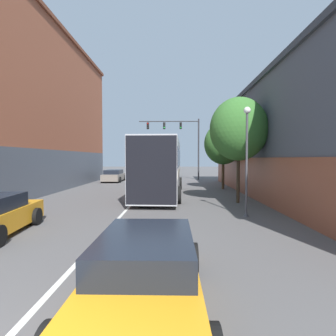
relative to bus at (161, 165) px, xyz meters
The scene contains 10 objects.
lane_center_line 2.58m from the bus, 164.28° to the left, with size 0.14×45.70×0.01m.
building_left_brick 13.34m from the bus, behind, with size 9.29×24.40×13.01m.
building_right_storefront 10.06m from the bus, ahead, with size 8.00×25.93×7.50m.
bus is the anchor object (origin of this frame).
hatchback_foreground 13.94m from the bus, 88.21° to the right, with size 2.08×4.68×1.21m.
parked_car_left_mid 12.19m from the bus, 118.32° to the left, with size 2.11×4.65×1.31m.
traffic_signal_gantry 13.74m from the bus, 82.99° to the left, with size 7.26×0.36×7.31m.
street_lamp 7.86m from the bus, 58.03° to the right, with size 0.30×0.30×4.84m.
street_tree_near 5.99m from the bus, 33.80° to the right, with size 3.30×2.97×6.08m.
street_tree_far 6.51m from the bus, 36.48° to the left, with size 3.18×2.86×5.56m.
Camera 1 is at (2.38, -1.85, 2.58)m, focal length 28.00 mm.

